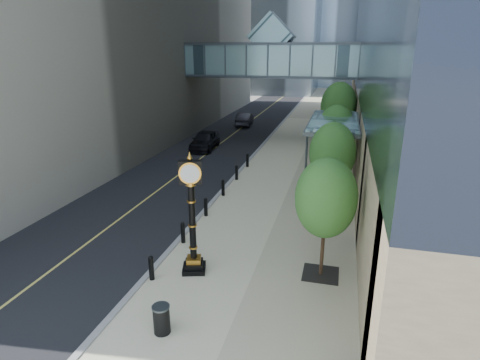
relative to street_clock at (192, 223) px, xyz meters
The scene contains 13 objects.
ground 3.23m from the street_clock, 56.21° to the right, with size 320.00×320.00×0.00m, color gray.
road 38.47m from the street_clock, 98.46° to the left, with size 8.00×180.00×0.02m, color black.
sidewalk 38.12m from the street_clock, 86.47° to the left, with size 8.00×180.00×0.06m, color beige.
curb 38.08m from the street_clock, 92.49° to the left, with size 0.25×180.00×0.07m, color gray.
skywalk 26.63m from the street_clock, 93.64° to the left, with size 17.00×4.20×5.80m.
entrance_canopy 13.09m from the street_clock, 68.08° to the left, with size 3.00×8.00×4.38m.
bollard_row 7.30m from the street_clock, 100.96° to the left, with size 0.20×16.20×0.90m.
street_trees 15.81m from the street_clock, 71.69° to the left, with size 2.91×28.33×5.98m.
street_clock is the anchor object (origin of this frame).
trash_bin 4.07m from the street_clock, 84.93° to the right, with size 0.52×0.52×0.90m, color black.
pedestrian 10.69m from the street_clock, 56.63° to the left, with size 0.67×0.44×1.83m, color beige.
car_near 20.73m from the street_clock, 107.91° to the left, with size 1.91×4.75×1.62m, color black.
car_far 32.14m from the street_clock, 100.11° to the left, with size 1.57×4.51×1.49m, color black.
Camera 1 is at (3.95, -11.26, 8.57)m, focal length 30.00 mm.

